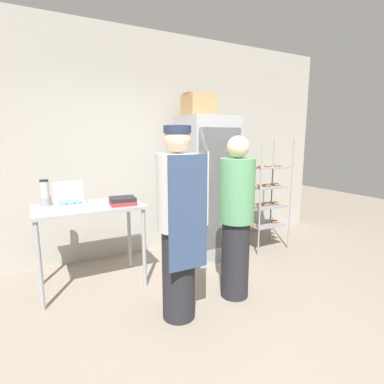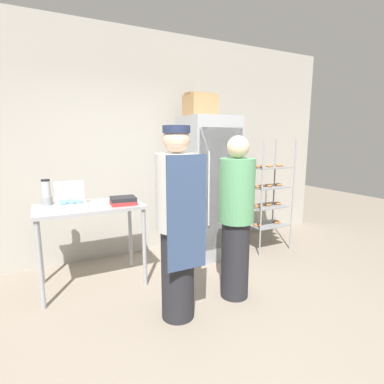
{
  "view_description": "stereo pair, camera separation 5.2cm",
  "coord_description": "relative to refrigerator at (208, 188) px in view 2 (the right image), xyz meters",
  "views": [
    {
      "loc": [
        -1.39,
        -1.94,
        1.65
      ],
      "look_at": [
        0.04,
        0.77,
        1.1
      ],
      "focal_mm": 28.0,
      "sensor_mm": 36.0,
      "label": 1
    },
    {
      "loc": [
        -1.34,
        -1.96,
        1.65
      ],
      "look_at": [
        0.04,
        0.77,
        1.1
      ],
      "focal_mm": 28.0,
      "sensor_mm": 36.0,
      "label": 2
    }
  ],
  "objects": [
    {
      "name": "ground_plane",
      "position": [
        -0.71,
        -1.6,
        -0.97
      ],
      "size": [
        14.0,
        14.0,
        0.0
      ],
      "primitive_type": "plane",
      "color": "gray"
    },
    {
      "name": "back_wall",
      "position": [
        -0.71,
        0.61,
        0.58
      ],
      "size": [
        6.4,
        0.12,
        3.09
      ],
      "primitive_type": "cube",
      "color": "#ADA89E",
      "rests_on": "ground_plane"
    },
    {
      "name": "refrigerator",
      "position": [
        0.0,
        0.0,
        0.0
      ],
      "size": [
        0.69,
        0.71,
        1.93
      ],
      "color": "#9EA0A5",
      "rests_on": "ground_plane"
    },
    {
      "name": "baking_rack",
      "position": [
        0.91,
        -0.21,
        -0.15
      ],
      "size": [
        0.6,
        0.42,
        1.64
      ],
      "color": "#93969B",
      "rests_on": "ground_plane"
    },
    {
      "name": "prep_counter",
      "position": [
        -1.62,
        -0.22,
        -0.15
      ],
      "size": [
        1.12,
        0.66,
        0.93
      ],
      "color": "#9EA0A5",
      "rests_on": "ground_plane"
    },
    {
      "name": "donut_box",
      "position": [
        -1.8,
        -0.24,
        0.01
      ],
      "size": [
        0.3,
        0.22,
        0.26
      ],
      "color": "white",
      "rests_on": "prep_counter"
    },
    {
      "name": "blender_pitcher",
      "position": [
        -2.02,
        0.01,
        0.09
      ],
      "size": [
        0.11,
        0.11,
        0.28
      ],
      "color": "#99999E",
      "rests_on": "prep_counter"
    },
    {
      "name": "binder_stack",
      "position": [
        -1.28,
        -0.35,
        0.0
      ],
      "size": [
        0.28,
        0.25,
        0.08
      ],
      "color": "#B72D2D",
      "rests_on": "prep_counter"
    },
    {
      "name": "cardboard_storage_box",
      "position": [
        -0.09,
        0.09,
        1.11
      ],
      "size": [
        0.38,
        0.36,
        0.3
      ],
      "color": "#A87F51",
      "rests_on": "refrigerator"
    },
    {
      "name": "person_baker",
      "position": [
        -1.01,
        -1.22,
        -0.06
      ],
      "size": [
        0.37,
        0.39,
        1.75
      ],
      "color": "#232328",
      "rests_on": "ground_plane"
    },
    {
      "name": "person_customer",
      "position": [
        -0.33,
        -1.15,
        -0.11
      ],
      "size": [
        0.35,
        0.35,
        1.67
      ],
      "color": "#232328",
      "rests_on": "ground_plane"
    }
  ]
}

